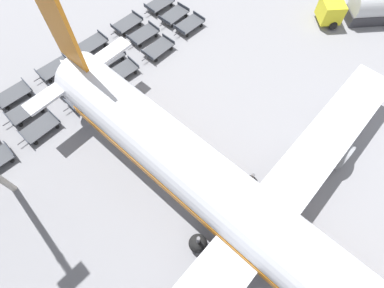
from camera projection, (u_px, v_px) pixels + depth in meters
airplane at (271, 236)px, 18.56m from camera, size 35.42×44.46×13.38m
fuel_tanker_primary at (368, 9)px, 31.80m from camera, size 8.17×7.57×3.32m
baggage_dolly_row_near_col_a at (160, 4)px, 33.55m from camera, size 3.81×1.90×0.92m
baggage_dolly_row_near_col_b at (127, 24)px, 31.99m from camera, size 3.80×1.88×0.92m
baggage_dolly_row_near_col_c at (91, 44)px, 30.50m from camera, size 3.81×1.89×0.92m
baggage_dolly_row_near_col_d at (54, 69)px, 28.91m from camera, size 3.82×1.93×0.92m
baggage_dolly_row_near_col_e at (13, 95)px, 27.38m from camera, size 3.82×1.93×0.92m
baggage_dolly_row_mid_a_col_a at (174, 15)px, 32.64m from camera, size 3.82×1.94×0.92m
baggage_dolly_row_mid_a_col_b at (143, 35)px, 31.17m from camera, size 3.82×1.93×0.92m
baggage_dolly_row_mid_a_col_c at (109, 58)px, 29.57m from camera, size 3.81×1.90×0.92m
baggage_dolly_row_mid_a_col_d at (69, 83)px, 28.06m from camera, size 3.80×1.89×0.92m
baggage_dolly_row_mid_a_col_e at (26, 111)px, 26.52m from camera, size 3.82×1.94×0.92m
baggage_dolly_row_mid_b_col_a at (189, 25)px, 31.92m from camera, size 3.80×1.89×0.92m
baggage_dolly_row_mid_b_col_b at (158, 49)px, 30.21m from camera, size 3.82×1.91×0.92m
baggage_dolly_row_mid_b_col_c at (121, 72)px, 28.73m from camera, size 3.84×1.98×0.92m
baggage_dolly_row_mid_b_col_d at (84, 97)px, 27.26m from camera, size 3.81×1.91×0.92m
baggage_dolly_row_mid_b_col_e at (40, 128)px, 25.66m from camera, size 3.81×1.91×0.92m
stand_guidance_stripe at (183, 151)px, 25.11m from camera, size 1.46×32.07×0.01m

